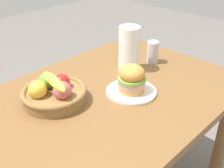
% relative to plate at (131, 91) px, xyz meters
% --- Properties ---
extents(dining_table, '(1.40, 0.90, 0.75)m').
position_rel_plate_xyz_m(dining_table, '(-0.13, 0.07, -0.11)').
color(dining_table, brown).
rests_on(dining_table, ground_plane).
extents(plate, '(0.24, 0.24, 0.01)m').
position_rel_plate_xyz_m(plate, '(0.00, 0.00, 0.00)').
color(plate, silver).
rests_on(plate, dining_table).
extents(sandwich, '(0.13, 0.13, 0.13)m').
position_rel_plate_xyz_m(sandwich, '(-0.00, 0.00, 0.07)').
color(sandwich, tan).
rests_on(sandwich, plate).
extents(soda_can, '(0.07, 0.07, 0.13)m').
position_rel_plate_xyz_m(soda_can, '(0.34, 0.13, 0.06)').
color(soda_can, silver).
rests_on(soda_can, dining_table).
extents(fruit_basket, '(0.29, 0.29, 0.14)m').
position_rel_plate_xyz_m(fruit_basket, '(-0.29, 0.20, 0.04)').
color(fruit_basket, olive).
rests_on(fruit_basket, dining_table).
extents(paper_towel_roll, '(0.11, 0.11, 0.24)m').
position_rel_plate_xyz_m(paper_towel_roll, '(0.18, 0.17, 0.11)').
color(paper_towel_roll, white).
rests_on(paper_towel_roll, dining_table).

